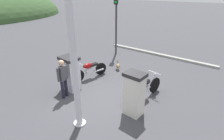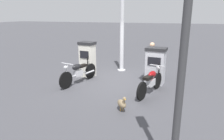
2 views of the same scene
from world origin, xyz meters
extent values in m
plane|color=#424247|center=(0.00, 0.00, 0.00)|extent=(120.00, 120.00, 0.00)
cube|color=silver|center=(-0.34, -1.52, 0.73)|extent=(0.54, 0.66, 1.46)
cube|color=black|center=(-0.09, -1.54, 1.05)|extent=(0.07, 0.43, 0.32)
cube|color=#262628|center=(-0.34, -1.52, 1.52)|extent=(0.59, 0.72, 0.12)
cylinder|color=black|center=(-0.03, -1.36, 0.51)|extent=(0.05, 0.05, 0.95)
cube|color=silver|center=(-0.34, 1.52, 0.68)|extent=(0.59, 0.77, 1.36)
cube|color=black|center=(-0.06, 1.49, 0.98)|extent=(0.08, 0.51, 0.32)
cube|color=#262628|center=(-0.34, 1.52, 1.42)|extent=(0.65, 0.85, 0.12)
cylinder|color=black|center=(-0.01, 1.71, 0.48)|extent=(0.05, 0.05, 0.89)
cylinder|color=black|center=(1.43, -1.58, 0.34)|extent=(0.67, 0.20, 0.67)
cylinder|color=black|center=(-0.07, -1.26, 0.34)|extent=(0.67, 0.20, 0.67)
cube|color=silver|center=(0.73, -1.43, 0.44)|extent=(0.39, 0.27, 0.24)
cylinder|color=silver|center=(0.68, -1.42, 0.39)|extent=(1.13, 0.29, 0.05)
ellipsoid|color=black|center=(0.80, -1.45, 0.72)|extent=(0.52, 0.32, 0.24)
cube|color=black|center=(0.46, -1.37, 0.69)|extent=(0.47, 0.29, 0.10)
cylinder|color=silver|center=(1.39, -1.57, 0.64)|extent=(0.26, 0.09, 0.57)
cylinder|color=silver|center=(1.31, -1.56, 0.96)|extent=(0.15, 0.55, 0.04)
sphere|color=silver|center=(1.41, -1.58, 0.84)|extent=(0.17, 0.17, 0.14)
cylinder|color=silver|center=(0.15, -1.18, 0.36)|extent=(0.55, 0.19, 0.07)
cylinder|color=black|center=(0.26, 1.70, 0.31)|extent=(0.62, 0.24, 0.62)
cylinder|color=black|center=(1.53, 1.34, 0.31)|extent=(0.62, 0.24, 0.62)
cube|color=silver|center=(0.85, 1.53, 0.41)|extent=(0.40, 0.29, 0.24)
cylinder|color=silver|center=(0.90, 1.52, 0.36)|extent=(0.96, 0.31, 0.05)
ellipsoid|color=maroon|center=(0.78, 1.55, 0.69)|extent=(0.52, 0.34, 0.24)
cube|color=black|center=(1.11, 1.46, 0.66)|extent=(0.48, 0.31, 0.10)
cylinder|color=silver|center=(0.30, 1.69, 0.61)|extent=(0.26, 0.11, 0.57)
cylinder|color=silver|center=(0.38, 1.66, 0.93)|extent=(0.19, 0.55, 0.04)
sphere|color=silver|center=(0.28, 1.69, 0.81)|extent=(0.17, 0.17, 0.14)
cylinder|color=silver|center=(1.30, 1.28, 0.33)|extent=(0.55, 0.22, 0.07)
cylinder|color=#1E1E2D|center=(-1.05, 1.25, 0.39)|extent=(0.15, 0.15, 0.78)
cylinder|color=#1E1E2D|center=(-0.85, 1.28, 0.39)|extent=(0.15, 0.15, 0.78)
cube|color=#3F3F44|center=(-0.95, 1.26, 1.06)|extent=(0.38, 0.25, 0.58)
cylinder|color=#3F3F44|center=(-1.19, 1.23, 1.09)|extent=(0.10, 0.10, 0.55)
cylinder|color=#3F3F44|center=(-0.71, 1.30, 1.09)|extent=(0.10, 0.10, 0.55)
sphere|color=tan|center=(-0.95, 1.26, 1.49)|extent=(0.24, 0.24, 0.21)
ellipsoid|color=#847051|center=(2.52, 0.95, 0.23)|extent=(0.45, 0.42, 0.23)
cylinder|color=#847051|center=(2.63, 1.04, 0.30)|extent=(0.09, 0.09, 0.16)
sphere|color=#847051|center=(2.65, 1.06, 0.46)|extent=(0.15, 0.15, 0.10)
cone|color=orange|center=(2.70, 1.11, 0.45)|extent=(0.08, 0.08, 0.05)
cone|color=#847051|center=(2.38, 0.83, 0.26)|extent=(0.11, 0.11, 0.08)
cylinder|color=orange|center=(2.49, 0.98, 0.06)|extent=(0.03, 0.03, 0.11)
cylinder|color=orange|center=(2.54, 0.92, 0.06)|extent=(0.03, 0.03, 0.11)
cylinder|color=#38383A|center=(4.69, 2.50, 1.94)|extent=(0.16, 0.16, 3.87)
cylinder|color=silver|center=(-1.79, -0.34, 2.00)|extent=(0.20, 0.20, 3.99)
cylinder|color=silver|center=(-1.79, -0.34, 0.02)|extent=(0.40, 0.40, 0.04)
camera|label=1|loc=(-5.04, -3.84, 4.04)|focal=28.99mm
camera|label=2|loc=(7.75, 2.47, 2.75)|focal=32.53mm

